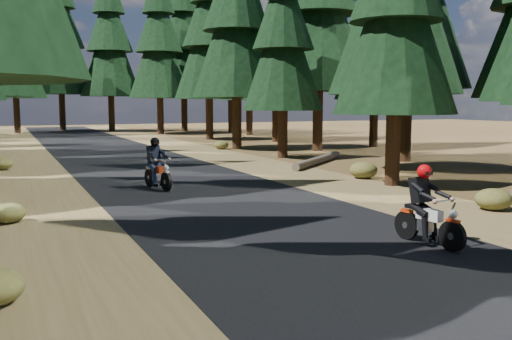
{
  "coord_description": "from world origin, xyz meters",
  "views": [
    {
      "loc": [
        -5.18,
        -10.15,
        2.61
      ],
      "look_at": [
        0.0,
        1.5,
        1.1
      ],
      "focal_mm": 40.0,
      "sensor_mm": 36.0,
      "label": 1
    }
  ],
  "objects": [
    {
      "name": "ground",
      "position": [
        0.0,
        0.0,
        0.0
      ],
      "size": [
        120.0,
        120.0,
        0.0
      ],
      "primitive_type": "plane",
      "color": "#4C371B",
      "rests_on": "ground"
    },
    {
      "name": "road",
      "position": [
        0.0,
        5.0,
        0.01
      ],
      "size": [
        6.0,
        100.0,
        0.01
      ],
      "primitive_type": "cube",
      "color": "black",
      "rests_on": "ground"
    },
    {
      "name": "shoulder_l",
      "position": [
        -4.6,
        5.0,
        0.0
      ],
      "size": [
        3.2,
        100.0,
        0.01
      ],
      "primitive_type": "cube",
      "color": "brown",
      "rests_on": "ground"
    },
    {
      "name": "shoulder_r",
      "position": [
        4.6,
        5.0,
        0.0
      ],
      "size": [
        3.2,
        100.0,
        0.01
      ],
      "primitive_type": "cube",
      "color": "brown",
      "rests_on": "ground"
    },
    {
      "name": "pine_forest",
      "position": [
        -0.02,
        21.05,
        7.89
      ],
      "size": [
        34.59,
        55.08,
        16.32
      ],
      "color": "black",
      "rests_on": "ground"
    },
    {
      "name": "log_near",
      "position": [
        7.16,
        10.98,
        0.16
      ],
      "size": [
        4.62,
        4.33,
        0.32
      ],
      "primitive_type": "cylinder",
      "rotation": [
        0.0,
        1.57,
        0.75
      ],
      "color": "#4C4233",
      "rests_on": "ground"
    },
    {
      "name": "understory_shrubs",
      "position": [
        0.31,
        5.78,
        0.26
      ],
      "size": [
        14.53,
        28.25,
        0.58
      ],
      "color": "#474C1E",
      "rests_on": "ground"
    },
    {
      "name": "rider_lead",
      "position": [
        1.86,
        -2.1,
        0.5
      ],
      "size": [
        0.71,
        1.71,
        1.48
      ],
      "rotation": [
        0.0,
        0.0,
        3.27
      ],
      "color": "silver",
      "rests_on": "road"
    },
    {
      "name": "rider_follow",
      "position": [
        -0.97,
        6.64,
        0.53
      ],
      "size": [
        0.86,
        1.82,
        1.56
      ],
      "rotation": [
        0.0,
        0.0,
        3.34
      ],
      "color": "#A4260A",
      "rests_on": "road"
    }
  ]
}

